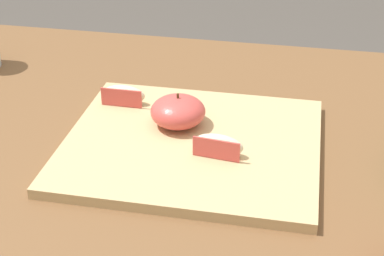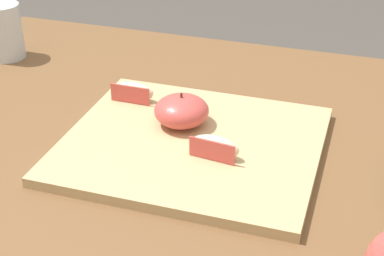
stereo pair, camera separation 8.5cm
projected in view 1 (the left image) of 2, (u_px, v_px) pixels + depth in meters
dining_table at (196, 219)px, 0.92m from camera, size 1.10×0.87×0.77m
cutting_board at (192, 145)px, 0.87m from camera, size 0.36×0.32×0.02m
apple_half_skin_up at (178, 111)px, 0.89m from camera, size 0.08×0.08×0.05m
apple_wedge_left at (218, 145)px, 0.82m from camera, size 0.07×0.03×0.03m
apple_wedge_middle at (124, 95)px, 0.96m from camera, size 0.07×0.03×0.03m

